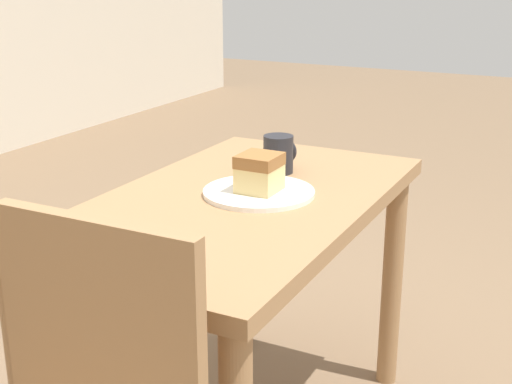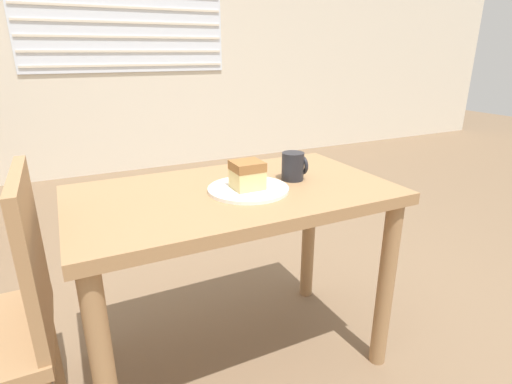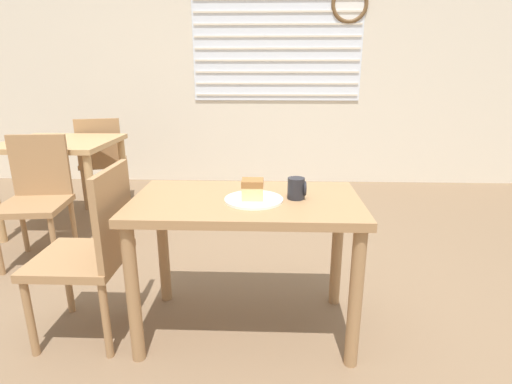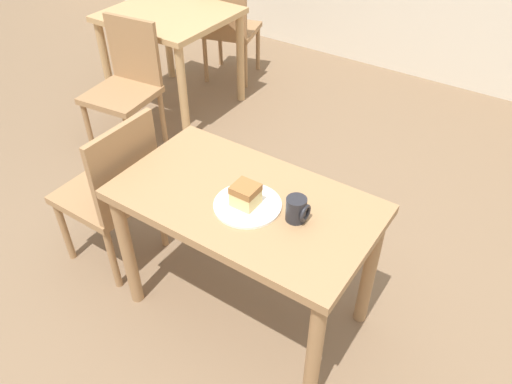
# 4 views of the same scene
# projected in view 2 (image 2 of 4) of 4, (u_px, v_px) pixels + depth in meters

# --- Properties ---
(ground_plane) EXTENTS (14.00, 14.00, 0.00)m
(ground_plane) POSITION_uv_depth(u_px,v_px,m) (257.00, 373.00, 1.50)
(ground_plane) COLOR #7A6047
(wall_back) EXTENTS (10.00, 0.10, 2.80)m
(wall_back) POSITION_uv_depth(u_px,v_px,m) (109.00, 20.00, 3.60)
(wall_back) COLOR beige
(wall_back) RESTS_ON ground_plane
(dining_table_near) EXTENTS (1.07, 0.61, 0.71)m
(dining_table_near) POSITION_uv_depth(u_px,v_px,m) (234.00, 220.00, 1.38)
(dining_table_near) COLOR #9E754C
(dining_table_near) RESTS_ON ground_plane
(plate) EXTENTS (0.27, 0.27, 0.01)m
(plate) POSITION_uv_depth(u_px,v_px,m) (248.00, 189.00, 1.33)
(plate) COLOR white
(plate) RESTS_ON dining_table_near
(cake_slice) EXTENTS (0.10, 0.09, 0.09)m
(cake_slice) POSITION_uv_depth(u_px,v_px,m) (248.00, 175.00, 1.31)
(cake_slice) COLOR #E0C67F
(cake_slice) RESTS_ON plate
(coffee_mug) EXTENTS (0.09, 0.08, 0.10)m
(coffee_mug) POSITION_uv_depth(u_px,v_px,m) (294.00, 166.00, 1.43)
(coffee_mug) COLOR #232328
(coffee_mug) RESTS_ON dining_table_near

